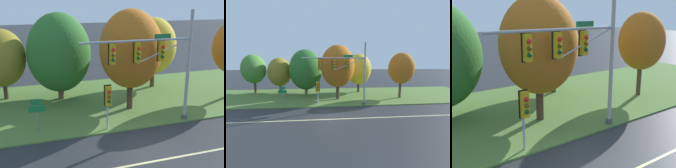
# 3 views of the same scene
# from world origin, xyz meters

# --- Properties ---
(grass_verge) EXTENTS (48.00, 11.50, 0.10)m
(grass_verge) POSITION_xyz_m (0.00, 8.25, 0.05)
(grass_verge) COLOR #517533
(grass_verge) RESTS_ON ground
(traffic_signal_mast) EXTENTS (7.48, 0.49, 7.40)m
(traffic_signal_mast) POSITION_xyz_m (2.02, 2.93, 4.48)
(traffic_signal_mast) COLOR #9EA0A5
(traffic_signal_mast) RESTS_ON grass_verge
(pedestrian_signal_near_kerb) EXTENTS (0.46, 0.55, 2.98)m
(pedestrian_signal_near_kerb) POSITION_xyz_m (-1.31, 2.83, 2.24)
(pedestrian_signal_near_kerb) COLOR #9EA0A5
(pedestrian_signal_near_kerb) RESTS_ON grass_verge
(tree_mid_verge) EXTENTS (4.54, 4.54, 7.37)m
(tree_mid_verge) POSITION_xyz_m (1.31, 5.87, 4.61)
(tree_mid_verge) COLOR #423021
(tree_mid_verge) RESTS_ON grass_verge
(tree_tall_centre) EXTENTS (4.09, 4.09, 6.42)m
(tree_tall_centre) POSITION_xyz_m (5.27, 10.35, 3.95)
(tree_tall_centre) COLOR #4C3823
(tree_tall_centre) RESTS_ON grass_verge
(tree_right_far) EXTENTS (3.49, 3.49, 6.40)m
(tree_right_far) POSITION_xyz_m (10.29, 5.80, 4.30)
(tree_right_far) COLOR #4C3823
(tree_right_far) RESTS_ON grass_verge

